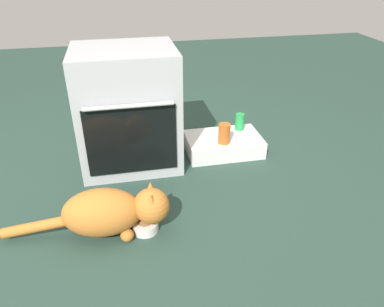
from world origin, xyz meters
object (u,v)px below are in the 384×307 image
(oven, at_px, (128,109))
(sauce_jar, at_px, (224,134))
(pantry_cabinet, at_px, (223,144))
(food_bowl, at_px, (145,225))
(cat, at_px, (111,211))
(soda_can, at_px, (240,122))

(oven, relative_size, sauce_jar, 5.53)
(oven, bearing_deg, pantry_cabinet, -0.12)
(oven, relative_size, food_bowl, 5.60)
(food_bowl, relative_size, sauce_jar, 0.99)
(pantry_cabinet, distance_m, cat, 1.07)
(cat, distance_m, sauce_jar, 0.99)
(oven, bearing_deg, cat, -101.40)
(pantry_cabinet, relative_size, sauce_jar, 3.76)
(pantry_cabinet, distance_m, food_bowl, 0.96)
(oven, xyz_separation_m, food_bowl, (0.02, -0.73, -0.35))
(pantry_cabinet, relative_size, soda_can, 4.38)
(pantry_cabinet, distance_m, sauce_jar, 0.16)
(food_bowl, bearing_deg, soda_can, 46.65)
(pantry_cabinet, xyz_separation_m, soda_can, (0.15, 0.09, 0.12))
(pantry_cabinet, height_order, soda_can, soda_can)
(pantry_cabinet, relative_size, food_bowl, 3.81)
(cat, height_order, soda_can, cat)
(food_bowl, height_order, cat, cat)
(food_bowl, xyz_separation_m, cat, (-0.16, 0.01, 0.11))
(pantry_cabinet, height_order, cat, cat)
(pantry_cabinet, bearing_deg, soda_can, 33.06)
(food_bowl, distance_m, sauce_jar, 0.90)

